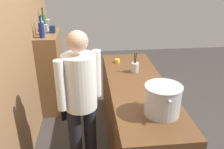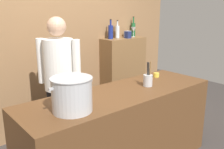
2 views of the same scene
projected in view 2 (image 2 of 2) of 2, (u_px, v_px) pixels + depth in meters
The scene contains 13 objects.
brick_back_panel at pixel (55, 26), 3.48m from camera, with size 4.40×0.10×3.00m, color olive.
prep_counter at pixel (121, 131), 2.71m from camera, with size 2.20×0.70×0.90m, color brown.
bar_cabinet at pixel (123, 76), 4.24m from camera, with size 0.76×0.32×1.28m, color brown.
chef at pixel (60, 78), 2.87m from camera, with size 0.41×0.46×1.66m.
stockpot_large at pixel (72, 94), 2.08m from camera, with size 0.41×0.35×0.29m.
utensil_crock at pixel (148, 80), 2.78m from camera, with size 0.10×0.10×0.29m.
butter_jar at pixel (156, 75), 3.16m from camera, with size 0.07×0.07×0.05m, color yellow.
wine_bottle_green at pixel (133, 29), 4.30m from camera, with size 0.07×0.07×0.33m.
wine_bottle_clear at pixel (117, 31), 4.03m from camera, with size 0.07×0.07×0.28m.
wine_bottle_cobalt at pixel (111, 32), 3.92m from camera, with size 0.08×0.08×0.31m.
wine_glass_short at pixel (133, 30), 4.20m from camera, with size 0.08×0.08×0.17m.
spice_tin_navy at pixel (128, 35), 4.02m from camera, with size 0.08×0.08×0.11m, color navy.
spice_tin_silver at pixel (127, 34), 4.19m from camera, with size 0.09×0.09×0.10m, color #B2B2B7.
Camera 2 is at (-1.66, -1.82, 1.75)m, focal length 39.96 mm.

